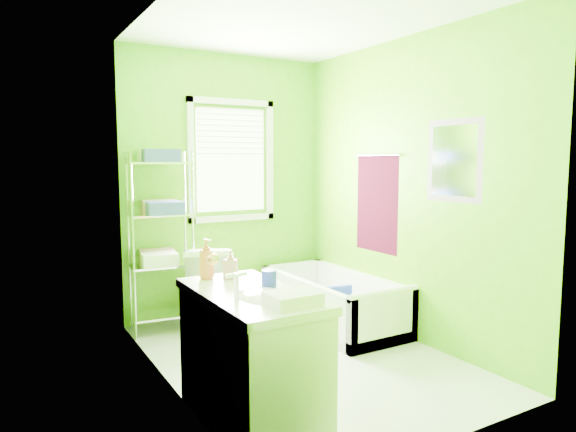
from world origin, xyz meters
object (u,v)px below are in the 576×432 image
bathtub (334,308)px  toilet (207,285)px  vanity (251,353)px  wire_shelf_unit (162,221)px

bathtub → toilet: (-1.04, 0.58, 0.23)m
bathtub → vanity: 1.97m
toilet → vanity: size_ratio=0.73×
toilet → wire_shelf_unit: wire_shelf_unit is taller
bathtub → vanity: size_ratio=1.45×
bathtub → vanity: (-1.48, -1.26, 0.27)m
toilet → vanity: vanity is taller
bathtub → toilet: bearing=151.1°
wire_shelf_unit → bathtub: bearing=-24.5°
vanity → wire_shelf_unit: (0.05, 1.92, 0.58)m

